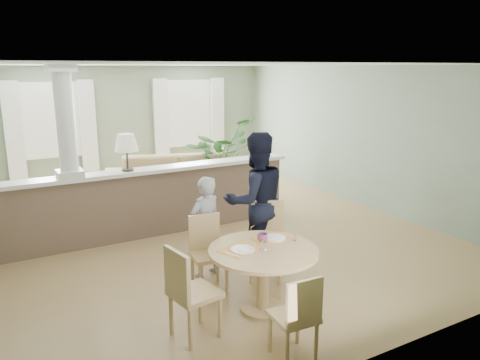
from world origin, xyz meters
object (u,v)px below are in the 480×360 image
sofa (179,178)px  child_person (205,227)px  houseplant (220,157)px  chair_far_boy (207,249)px  man_person (256,201)px  chair_side (188,290)px  chair_near (297,314)px  dining_table (263,261)px  chair_far_man (267,236)px

sofa → child_person: 3.73m
child_person → houseplant: bearing=-134.5°
chair_far_boy → man_person: 0.99m
man_person → chair_side: bearing=43.5°
sofa → chair_far_boy: bearing=-89.8°
sofa → man_person: 3.66m
chair_near → man_person: 2.22m
sofa → houseplant: size_ratio=1.81×
chair_side → child_person: child_person is taller
chair_side → houseplant: bearing=-39.7°
dining_table → chair_far_boy: (-0.29, 0.81, -0.08)m
sofa → chair_side: size_ratio=3.07×
chair_near → chair_side: bearing=-45.1°
dining_table → chair_far_boy: bearing=109.8°
chair_near → houseplant: bearing=-106.7°
chair_far_boy → chair_side: 1.15m
houseplant → dining_table: bearing=-111.7°
dining_table → sofa: bearing=78.8°
houseplant → chair_near: (-2.04, -5.52, -0.35)m
dining_table → man_person: bearing=62.5°
houseplant → chair_side: houseplant is taller
chair_far_boy → chair_side: chair_side is taller
chair_near → child_person: bearing=-88.2°
chair_far_boy → child_person: size_ratio=0.69×
chair_near → child_person: size_ratio=0.64×
houseplant → dining_table: 4.92m
houseplant → child_person: size_ratio=1.24×
chair_far_man → man_person: bearing=117.9°
sofa → child_person: bearing=-89.4°
houseplant → chair_far_man: houseplant is taller
dining_table → chair_far_man: 0.90m
houseplant → chair_near: houseplant is taller
dining_table → chair_far_man: size_ratio=1.22×
chair_far_boy → dining_table: bearing=-62.5°
chair_far_boy → chair_far_man: (0.81, -0.08, 0.04)m
chair_far_man → chair_near: size_ratio=1.16×
chair_far_boy → chair_near: chair_far_boy is taller
chair_far_boy → child_person: child_person is taller
houseplant → chair_far_boy: houseplant is taller
sofa → dining_table: (-0.93, -4.69, 0.15)m
man_person → sofa: bearing=-91.0°
houseplant → man_person: bearing=-109.7°
houseplant → chair_far_boy: (-2.11, -3.76, -0.32)m
child_person → man_person: bearing=161.1°
child_person → chair_near: bearing=73.6°
chair_far_man → chair_near: bearing=-79.3°
chair_far_boy → man_person: bearing=25.1°
sofa → chair_near: (-1.16, -5.64, 0.04)m
chair_far_boy → chair_far_man: size_ratio=0.92×
chair_side → chair_far_man: bearing=-68.8°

